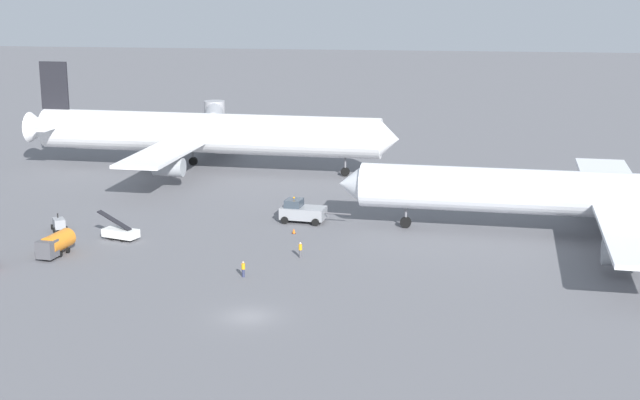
# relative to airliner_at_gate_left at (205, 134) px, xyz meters

# --- Properties ---
(ground_plane) EXTENTS (600.00, 600.00, 0.00)m
(ground_plane) POSITION_rel_airliner_at_gate_left_xyz_m (19.53, -59.17, -5.67)
(ground_plane) COLOR slate
(airliner_at_gate_left) EXTENTS (57.83, 45.65, 15.99)m
(airliner_at_gate_left) POSITION_rel_airliner_at_gate_left_xyz_m (0.00, 0.00, 0.00)
(airliner_at_gate_left) COLOR white
(airliner_at_gate_left) RESTS_ON ground
(airliner_being_pushed) EXTENTS (58.27, 49.15, 16.21)m
(airliner_being_pushed) POSITION_rel_airliner_at_gate_left_xyz_m (53.13, -29.71, -0.82)
(airliner_being_pushed) COLOR white
(airliner_being_pushed) RESTS_ON ground
(pushback_tug) EXTENTS (8.55, 3.72, 3.01)m
(pushback_tug) POSITION_rel_airliner_at_gate_left_xyz_m (19.10, -27.48, -4.39)
(pushback_tug) COLOR gray
(pushback_tug) RESTS_ON ground
(gse_fuel_bowser_stubby) EXTENTS (2.53, 5.11, 2.40)m
(gse_fuel_bowser_stubby) POSITION_rel_airliner_at_gate_left_xyz_m (-4.28, -44.75, -4.33)
(gse_fuel_bowser_stubby) COLOR orange
(gse_fuel_bowser_stubby) RESTS_ON ground
(gse_gpu_cart_small) EXTENTS (2.48, 2.63, 1.90)m
(gse_gpu_cart_small) POSITION_rel_airliner_at_gate_left_xyz_m (-8.04, -35.21, -4.87)
(gse_gpu_cart_small) COLOR gray
(gse_gpu_cart_small) RESTS_ON ground
(gse_belt_loader_portside) EXTENTS (5.06, 2.94, 3.02)m
(gse_belt_loader_portside) POSITION_rel_airliner_at_gate_left_xyz_m (0.27, -37.82, -4.84)
(gse_belt_loader_portside) COLOR silver
(gse_belt_loader_portside) RESTS_ON ground
(ground_crew_wing_walker_right) EXTENTS (0.36, 0.36, 1.59)m
(ground_crew_wing_walker_right) POSITION_rel_airliner_at_gate_left_xyz_m (16.73, -48.77, -4.85)
(ground_crew_wing_walker_right) COLOR #2D3351
(ground_crew_wing_walker_right) RESTS_ON ground
(ground_crew_ramp_agent_by_cones) EXTENTS (0.36, 0.36, 1.67)m
(ground_crew_ramp_agent_by_cones) POSITION_rel_airliner_at_gate_left_xyz_m (21.21, -41.75, -4.80)
(ground_crew_ramp_agent_by_cones) COLOR #4C4C51
(ground_crew_ramp_agent_by_cones) RESTS_ON ground
(traffic_cone_nose_left) EXTENTS (0.44, 0.44, 0.60)m
(traffic_cone_nose_left) POSITION_rel_airliner_at_gate_left_xyz_m (18.99, -32.73, -5.39)
(traffic_cone_nose_left) COLOR orange
(traffic_cone_nose_left) RESTS_ON ground
(jet_bridge) EXTENTS (6.80, 16.05, 6.28)m
(jet_bridge) POSITION_rel_airliner_at_gate_left_xyz_m (-5.65, 27.05, -1.17)
(jet_bridge) COLOR #B7B7BC
(jet_bridge) RESTS_ON ground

